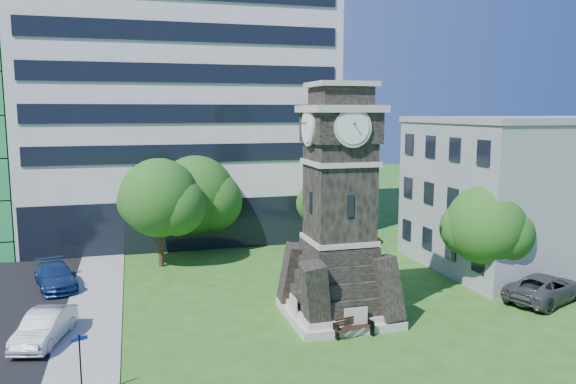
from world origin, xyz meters
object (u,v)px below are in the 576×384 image
object	(u,v)px
car_street_mid	(44,327)
car_street_north	(56,276)
car_east_lot	(546,288)
street_sign	(80,360)
park_bench	(353,326)
clock_tower	(339,219)

from	to	relation	value
car_street_mid	car_street_north	distance (m)	8.72
car_east_lot	street_sign	world-z (taller)	street_sign
car_street_mid	park_bench	size ratio (longest dim) A/B	2.37
car_east_lot	street_sign	size ratio (longest dim) A/B	2.19
car_street_north	street_sign	world-z (taller)	street_sign
car_street_mid	car_east_lot	distance (m)	26.83
car_east_lot	park_bench	world-z (taller)	car_east_lot
clock_tower	car_east_lot	world-z (taller)	clock_tower
car_street_mid	clock_tower	bearing A→B (deg)	11.85
car_street_north	clock_tower	bearing A→B (deg)	-46.55
clock_tower	park_bench	bearing A→B (deg)	-94.55
clock_tower	street_sign	size ratio (longest dim) A/B	4.73
car_street_north	street_sign	xyz separation A→B (m)	(2.64, -14.87, 0.88)
clock_tower	car_street_north	distance (m)	18.22
car_street_north	park_bench	xyz separation A→B (m)	(14.76, -11.99, -0.21)
clock_tower	street_sign	distance (m)	14.00
clock_tower	car_street_north	bearing A→B (deg)	148.05
car_street_mid	car_east_lot	bearing A→B (deg)	11.17
car_east_lot	park_bench	bearing A→B (deg)	75.56
car_east_lot	park_bench	distance (m)	12.69
clock_tower	park_bench	size ratio (longest dim) A/B	6.38
car_east_lot	park_bench	xyz separation A→B (m)	(-12.56, -1.80, -0.26)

